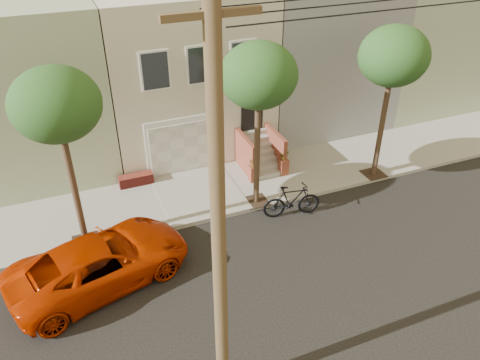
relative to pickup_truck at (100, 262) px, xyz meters
name	(u,v)px	position (x,y,z in m)	size (l,w,h in m)	color
ground	(276,275)	(5.21, -1.85, -0.79)	(90.00, 90.00, 0.00)	black
sidewalk	(220,189)	(5.21, 3.50, -0.71)	(40.00, 3.70, 0.15)	gray
house_row	(175,61)	(5.21, 9.34, 2.86)	(33.10, 11.70, 7.00)	beige
tree_left	(56,106)	(-0.29, 2.05, 4.47)	(2.70, 2.57, 6.30)	#2D2116
tree_mid	(259,77)	(6.21, 2.05, 4.47)	(2.70, 2.57, 6.30)	#2D2116
tree_right	(394,57)	(11.71, 2.05, 4.47)	(2.70, 2.57, 6.30)	#2D2116
pickup_truck	(100,262)	(0.00, 0.00, 0.00)	(2.61, 5.65, 1.57)	#B32600
motorcycle	(292,201)	(7.17, 0.90, -0.12)	(0.63, 2.22, 1.33)	black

